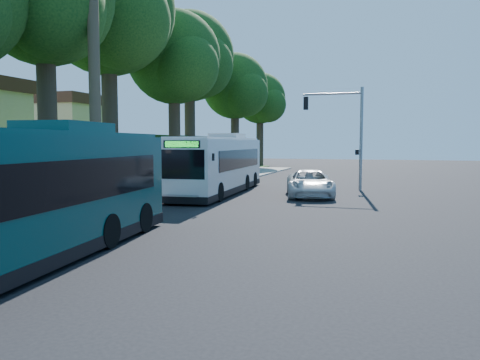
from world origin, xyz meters
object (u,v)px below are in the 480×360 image
(bus_shelter, at_px, (97,172))
(white_bus, at_px, (219,164))
(teal_bus, at_px, (24,194))
(pickup, at_px, (310,183))

(bus_shelter, relative_size, white_bus, 0.24)
(white_bus, bearing_deg, teal_bus, -89.94)
(pickup, bearing_deg, teal_bus, -117.58)
(bus_shelter, relative_size, teal_bus, 0.24)
(white_bus, relative_size, teal_bus, 0.99)
(bus_shelter, bearing_deg, teal_bus, -65.06)
(bus_shelter, xyz_separation_m, white_bus, (3.45, 8.26, 0.09))
(white_bus, height_order, pickup, white_bus)
(white_bus, bearing_deg, bus_shelter, -116.33)
(bus_shelter, xyz_separation_m, pickup, (9.34, 8.18, -1.00))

